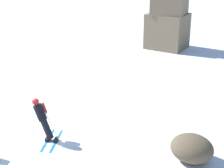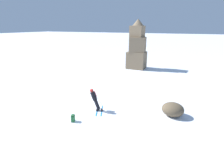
% 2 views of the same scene
% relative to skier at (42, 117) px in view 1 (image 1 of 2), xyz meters
% --- Properties ---
extents(ground_plane, '(300.00, 300.00, 0.00)m').
position_rel_skier_xyz_m(ground_plane, '(-0.90, 0.11, -1.02)').
color(ground_plane, white).
extents(skier, '(1.52, 1.80, 1.85)m').
position_rel_skier_xyz_m(skier, '(0.00, 0.00, 0.00)').
color(skier, '#1E7AC6').
rests_on(skier, ground).
extents(rock_pillar, '(2.69, 2.37, 7.22)m').
position_rel_skier_xyz_m(rock_pillar, '(-1.38, 15.05, 2.00)').
color(rock_pillar, '#7A664C').
rests_on(rock_pillar, ground).
extents(exposed_boulder_0, '(1.56, 1.33, 1.02)m').
position_rel_skier_xyz_m(exposed_boulder_0, '(5.53, 1.66, -0.51)').
color(exposed_boulder_0, brown).
rests_on(exposed_boulder_0, ground).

